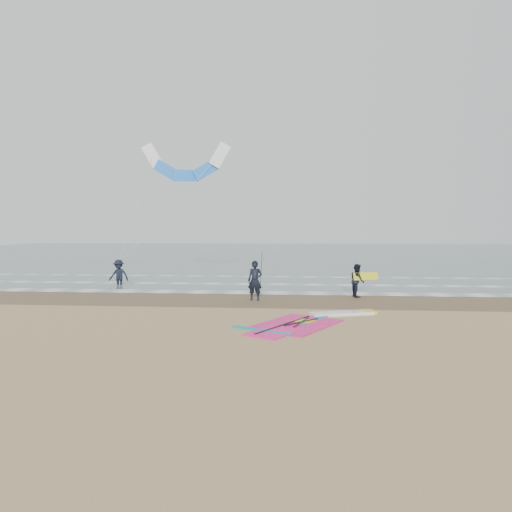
# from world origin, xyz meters

# --- Properties ---
(ground) EXTENTS (120.00, 120.00, 0.00)m
(ground) POSITION_xyz_m (0.00, 0.00, 0.00)
(ground) COLOR tan
(ground) RESTS_ON ground
(sea_water) EXTENTS (120.00, 80.00, 0.02)m
(sea_water) POSITION_xyz_m (0.00, 48.00, 0.01)
(sea_water) COLOR #47605E
(sea_water) RESTS_ON ground
(wet_sand_band) EXTENTS (120.00, 5.00, 0.01)m
(wet_sand_band) POSITION_xyz_m (0.00, 6.00, 0.00)
(wet_sand_band) COLOR brown
(wet_sand_band) RESTS_ON ground
(foam_waterline) EXTENTS (120.00, 9.15, 0.02)m
(foam_waterline) POSITION_xyz_m (0.00, 10.44, 0.03)
(foam_waterline) COLOR white
(foam_waterline) RESTS_ON ground
(windsurf_rig) EXTENTS (5.57, 5.27, 0.13)m
(windsurf_rig) POSITION_xyz_m (1.51, 0.75, 0.04)
(windsurf_rig) COLOR white
(windsurf_rig) RESTS_ON ground
(person_standing) EXTENTS (0.77, 0.58, 1.93)m
(person_standing) POSITION_xyz_m (-0.99, 5.68, 0.97)
(person_standing) COLOR black
(person_standing) RESTS_ON ground
(person_walking) EXTENTS (0.75, 0.90, 1.69)m
(person_walking) POSITION_xyz_m (4.09, 7.21, 0.85)
(person_walking) COLOR black
(person_walking) RESTS_ON ground
(person_wading) EXTENTS (1.28, 0.78, 1.92)m
(person_wading) POSITION_xyz_m (-9.86, 10.95, 0.96)
(person_wading) COLOR black
(person_wading) RESTS_ON ground
(held_pole) EXTENTS (0.17, 0.86, 1.82)m
(held_pole) POSITION_xyz_m (-0.69, 5.68, 1.42)
(held_pole) COLOR black
(held_pole) RESTS_ON ground
(carried_kiteboard) EXTENTS (1.30, 0.51, 0.39)m
(carried_kiteboard) POSITION_xyz_m (4.49, 7.11, 1.07)
(carried_kiteboard) COLOR yellow
(carried_kiteboard) RESTS_ON ground
(surf_kite) EXTENTS (6.66, 2.59, 7.78)m
(surf_kite) POSITION_xyz_m (-6.17, 13.31, 7.56)
(surf_kite) COLOR white
(surf_kite) RESTS_ON ground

